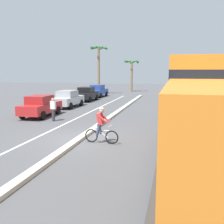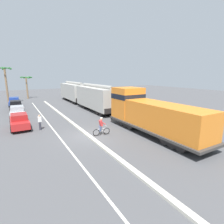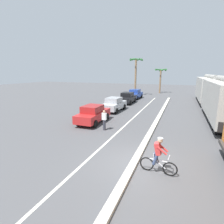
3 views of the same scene
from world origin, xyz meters
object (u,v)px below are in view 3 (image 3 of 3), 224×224
Objects in this scene: palm_tree_far at (161,74)px; parked_car_black at (127,98)px; hopper_car_middle at (209,89)px; parked_car_silver at (114,104)px; cyclist at (158,157)px; pedestrian_by_cars at (104,120)px; parked_car_red at (93,114)px; palm_tree_near at (136,68)px; parked_car_blue at (135,94)px.

parked_car_black is at bearing -100.99° from palm_tree_far.
palm_tree_far is (-8.23, 9.74, 2.05)m from hopper_car_middle.
parked_car_silver is 2.48× the size of cyclist.
parked_car_red is at bearing 139.48° from pedestrian_by_cars.
parked_car_silver is at bearing -97.88° from palm_tree_far.
cyclist is 27.55m from palm_tree_near.
palm_tree_near reaches higher than cyclist.
cyclist is 32.46m from palm_tree_far.
parked_car_silver is 13.28m from cyclist.
parked_car_silver and parked_car_blue have the same top height.
parked_car_black is at bearing -155.13° from hopper_car_middle.
parked_car_red is 0.99× the size of parked_car_blue.
parked_car_black is 12.66m from pedestrian_by_cars.
parked_car_black is 2.59× the size of pedestrian_by_cars.
cyclist reaches higher than parked_car_blue.
pedestrian_by_cars is at bearing -81.97° from palm_tree_near.
parked_car_blue is 23.12m from cyclist.
cyclist is (6.74, -22.11, 0.00)m from parked_car_blue.
parked_car_blue is at bearing 91.32° from parked_car_black.
cyclist reaches higher than parked_car_silver.
cyclist is 0.24× the size of palm_tree_near.
parked_car_silver is at bearing -85.25° from palm_tree_near.
hopper_car_middle is 1.46× the size of palm_tree_near.
parked_car_black is at bearing 90.31° from parked_car_red.
hopper_car_middle is 2.48× the size of parked_car_blue.
pedestrian_by_cars is (-1.03, -27.42, -3.28)m from palm_tree_far.
hopper_car_middle is at bearing 44.29° from parked_car_silver.
hopper_car_middle is 15.52m from parked_car_silver.
parked_car_red and parked_car_blue have the same top height.
parked_car_black is (-0.06, 10.98, 0.00)m from parked_car_red.
cyclist is at bearing -101.37° from hopper_car_middle.
hopper_car_middle is 2.52× the size of parked_car_black.
parked_car_black is at bearing -88.68° from parked_car_blue.
hopper_car_middle reaches higher than cyclist.
parked_car_red is 1.01× the size of parked_car_black.
palm_tree_near is 4.49× the size of pedestrian_by_cars.
parked_car_black is 0.77× the size of palm_tree_far.
parked_car_red is 0.78× the size of palm_tree_far.
cyclist reaches higher than parked_car_black.
parked_car_blue and pedestrian_by_cars have the same top height.
pedestrian_by_cars is at bearing 135.68° from cyclist.
hopper_car_middle is 20.00m from pedestrian_by_cars.
palm_tree_far reaches higher than parked_car_red.
palm_tree_near is at bearing 163.23° from hopper_car_middle.
parked_car_blue is (-0.17, 15.92, 0.00)m from parked_car_red.
parked_car_black is (-0.05, 5.65, 0.00)m from parked_car_silver.
parked_car_black is 18.42m from cyclist.
parked_car_blue is (-0.11, 4.93, 0.00)m from parked_car_black.
palm_tree_far is at bearing 96.65° from cyclist.
palm_tree_far is 27.63m from pedestrian_by_cars.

